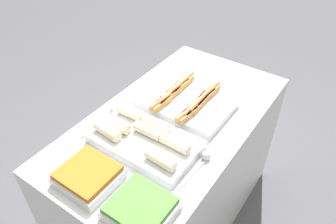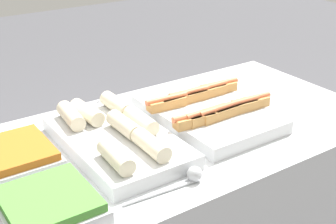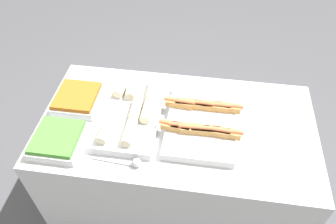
% 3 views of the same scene
% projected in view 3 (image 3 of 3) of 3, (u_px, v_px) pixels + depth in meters
% --- Properties ---
extents(ground_plane, '(12.00, 12.00, 0.00)m').
position_uv_depth(ground_plane, '(175.00, 206.00, 2.45)').
color(ground_plane, '#4C4C51').
extents(counter, '(1.49, 0.81, 0.93)m').
position_uv_depth(counter, '(176.00, 171.00, 2.11)').
color(counter, silver).
rests_on(counter, ground_plane).
extents(tray_hotdogs, '(0.43, 0.51, 0.10)m').
position_uv_depth(tray_hotdogs, '(201.00, 121.00, 1.73)').
color(tray_hotdogs, silver).
rests_on(tray_hotdogs, counter).
extents(tray_wraps, '(0.32, 0.54, 0.10)m').
position_uv_depth(tray_wraps, '(131.00, 112.00, 1.77)').
color(tray_wraps, silver).
rests_on(tray_wraps, counter).
extents(tray_side_front, '(0.24, 0.25, 0.07)m').
position_uv_depth(tray_side_front, '(58.00, 140.00, 1.65)').
color(tray_side_front, silver).
rests_on(tray_side_front, counter).
extents(tray_side_back, '(0.24, 0.25, 0.07)m').
position_uv_depth(tray_side_back, '(78.00, 99.00, 1.85)').
color(tray_side_back, silver).
rests_on(tray_side_back, counter).
extents(serving_spoon_near, '(0.26, 0.05, 0.05)m').
position_uv_depth(serving_spoon_near, '(132.00, 163.00, 1.57)').
color(serving_spoon_near, '#B2B5BA').
rests_on(serving_spoon_near, counter).
extents(serving_spoon_far, '(0.27, 0.05, 0.05)m').
position_uv_depth(serving_spoon_far, '(154.00, 81.00, 1.98)').
color(serving_spoon_far, '#B2B5BA').
rests_on(serving_spoon_far, counter).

